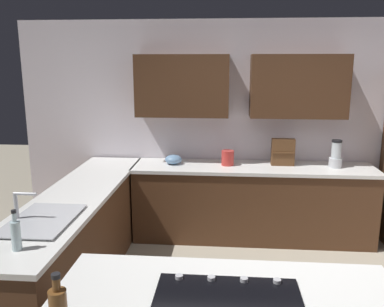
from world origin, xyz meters
TOP-DOWN VIEW (x-y plane):
  - wall_back at (0.07, -2.04)m, footprint 6.00×0.44m
  - lower_cabinets_back at (0.10, -1.72)m, footprint 2.80×0.60m
  - countertop_back at (0.10, -1.72)m, footprint 2.84×0.64m
  - lower_cabinets_side at (1.82, -0.55)m, footprint 0.60×2.90m
  - countertop_side at (1.82, -0.55)m, footprint 0.64×2.94m
  - sink_unit at (1.83, 0.14)m, footprint 0.46×0.70m
  - cooktop at (0.41, 1.13)m, footprint 0.76×0.56m
  - blender at (-0.85, -1.75)m, footprint 0.15×0.15m
  - mixing_bowl at (1.05, -1.75)m, footprint 0.20×0.20m
  - spice_rack at (-0.25, -1.80)m, footprint 0.27×0.11m
  - kettle at (0.40, -1.75)m, footprint 0.15×0.15m
  - dish_soap_bottle at (1.77, 0.62)m, footprint 0.06×0.06m

SIDE VIEW (x-z plane):
  - lower_cabinets_back at x=0.10m, z-range 0.00..0.86m
  - lower_cabinets_side at x=1.82m, z-range 0.00..0.86m
  - countertop_back at x=0.10m, z-range 0.86..0.90m
  - countertop_side at x=1.82m, z-range 0.86..0.90m
  - cooktop at x=0.41m, z-range 0.89..0.92m
  - sink_unit at x=1.83m, z-range 0.80..1.03m
  - mixing_bowl at x=1.05m, z-range 0.90..1.01m
  - kettle at x=0.40m, z-range 0.90..1.08m
  - dish_soap_bottle at x=1.77m, z-range 0.87..1.15m
  - blender at x=-0.85m, z-range 0.88..1.20m
  - spice_rack at x=-0.25m, z-range 0.90..1.22m
  - wall_back at x=0.07m, z-range 0.13..2.73m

